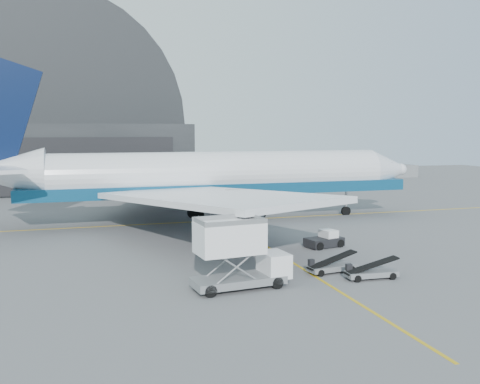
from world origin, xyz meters
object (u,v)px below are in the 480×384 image
object	(u,v)px
airliner	(204,177)
pushback_tug	(325,240)
belt_loader_a	(331,266)
catering_truck	(237,255)
belt_loader_b	(371,272)

from	to	relation	value
airliner	pushback_tug	bearing A→B (deg)	-64.80
belt_loader_a	pushback_tug	bearing A→B (deg)	59.73
airliner	belt_loader_a	xyz separation A→B (m)	(4.26, -25.17, -4.94)
pushback_tug	catering_truck	bearing A→B (deg)	-151.39
airliner	belt_loader_a	distance (m)	26.00
airliner	pushback_tug	world-z (taller)	airliner
airliner	catering_truck	world-z (taller)	airliner
catering_truck	pushback_tug	distance (m)	15.79
belt_loader_a	belt_loader_b	world-z (taller)	belt_loader_b
catering_truck	belt_loader_b	world-z (taller)	catering_truck
airliner	pushback_tug	distance (m)	19.00
pushback_tug	belt_loader_a	size ratio (longest dim) A/B	0.92
belt_loader_b	catering_truck	bearing A→B (deg)	179.86
pushback_tug	belt_loader_b	world-z (taller)	same
catering_truck	pushback_tug	bearing A→B (deg)	35.48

